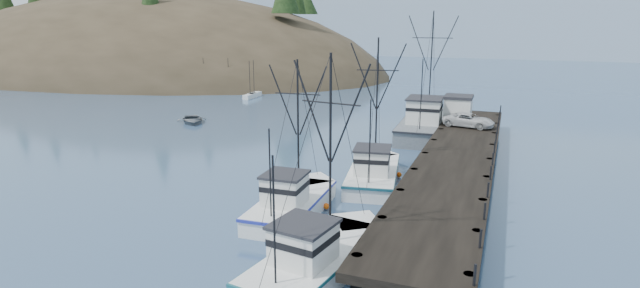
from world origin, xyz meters
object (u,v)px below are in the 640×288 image
object	(u,v)px
pier	(457,159)
trawler_far	(374,172)
work_vessel	(426,124)
trawler_mid	(294,202)
trawler_near	(320,256)
pier_shed	(458,108)
motorboat	(193,123)
pickup_truck	(469,120)

from	to	relation	value
pier	trawler_far	xyz separation A→B (m)	(-6.19, -3.17, -0.87)
work_vessel	trawler_mid	bearing A→B (deg)	-99.38
trawler_near	trawler_far	xyz separation A→B (m)	(-1.15, 15.40, 0.00)
trawler_mid	pier_shed	bearing A→B (deg)	73.24
trawler_far	motorboat	bearing A→B (deg)	151.94
pier	trawler_near	size ratio (longest dim) A/B	3.77
trawler_far	pickup_truck	world-z (taller)	trawler_far
trawler_near	work_vessel	world-z (taller)	work_vessel
pier	trawler_mid	size ratio (longest dim) A/B	4.09
pickup_truck	trawler_far	bearing A→B (deg)	168.71
trawler_far	work_vessel	bearing A→B (deg)	86.39
trawler_near	pickup_truck	size ratio (longest dim) A/B	2.27
trawler_far	pickup_truck	bearing A→B (deg)	67.92
trawler_near	work_vessel	size ratio (longest dim) A/B	0.68
pier	pier_shed	distance (m)	15.12
trawler_near	pier_shed	xyz separation A→B (m)	(3.53, 33.52, 2.60)
trawler_far	pier_shed	world-z (taller)	trawler_far
pier_shed	trawler_near	bearing A→B (deg)	-96.02
trawler_near	trawler_mid	size ratio (longest dim) A/B	1.09
trawler_mid	trawler_far	bearing A→B (deg)	68.66
trawler_near	motorboat	size ratio (longest dim) A/B	2.20
trawler_mid	pickup_truck	distance (m)	25.59
pier	motorboat	world-z (taller)	pier
pier	work_vessel	bearing A→B (deg)	107.54
motorboat	trawler_mid	bearing A→B (deg)	-82.15
pickup_truck	motorboat	bearing A→B (deg)	101.30
motorboat	pier_shed	bearing A→B (deg)	-32.61
pier	trawler_far	world-z (taller)	trawler_far
work_vessel	motorboat	world-z (taller)	work_vessel
pier	trawler_near	xyz separation A→B (m)	(-5.03, -18.57, -0.87)
pier_shed	pickup_truck	size ratio (longest dim) A/B	0.62
trawler_near	pier_shed	world-z (taller)	trawler_near
trawler_near	trawler_mid	distance (m)	8.18
trawler_near	work_vessel	xyz separation A→B (m)	(0.04, 34.36, 0.41)
pickup_truck	pier_shed	bearing A→B (deg)	36.50
motorboat	trawler_far	bearing A→B (deg)	-66.47
pier	trawler_near	distance (m)	19.26
trawler_far	pickup_truck	size ratio (longest dim) A/B	2.31
trawler_near	motorboat	distance (m)	41.86
work_vessel	motorboat	xyz separation A→B (m)	(-28.99, -4.14, -1.23)
trawler_far	pickup_truck	distance (m)	16.42
motorboat	pickup_truck	bearing A→B (deg)	-37.90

